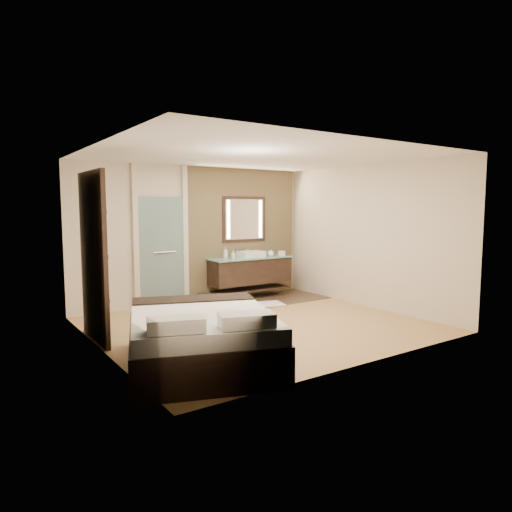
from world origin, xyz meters
TOP-DOWN VIEW (x-y plane):
  - floor at (0.00, 0.00)m, footprint 5.00×5.00m
  - tile_strip at (0.60, 1.60)m, footprint 3.80×1.30m
  - stone_wall at (1.10, 2.21)m, footprint 2.60×0.08m
  - vanity at (1.10, 1.92)m, footprint 1.85×0.55m
  - mirror_unit at (1.10, 2.16)m, footprint 1.06×0.04m
  - frosted_door at (-0.75, 2.20)m, footprint 1.10×0.12m
  - shoji_partition at (-2.43, 0.60)m, footprint 0.06×1.20m
  - bed at (-1.65, -1.16)m, footprint 2.27×2.52m
  - bath_mat at (0.93, 1.16)m, footprint 0.82×0.65m
  - waste_bin at (-0.09, 1.85)m, footprint 0.20×0.20m
  - tissue_box at (1.82, 1.79)m, footprint 0.16×0.16m
  - soap_bottle_a at (0.51, 1.94)m, footprint 0.11×0.11m
  - soap_bottle_b at (0.70, 1.96)m, footprint 0.10×0.10m
  - soap_bottle_c at (1.54, 1.80)m, footprint 0.14×0.14m
  - cup at (1.67, 2.00)m, footprint 0.13×0.13m

SIDE VIEW (x-z plane):
  - floor at x=0.00m, z-range 0.00..0.00m
  - tile_strip at x=0.60m, z-range 0.00..0.01m
  - bath_mat at x=0.93m, z-range 0.01..0.03m
  - waste_bin at x=-0.09m, z-range 0.00..0.23m
  - bed at x=-1.65m, z-range -0.07..0.73m
  - vanity at x=1.10m, z-range 0.14..1.02m
  - cup at x=1.67m, z-range 0.86..0.96m
  - tissue_box at x=1.82m, z-range 0.86..0.97m
  - soap_bottle_c at x=1.54m, z-range 0.86..1.01m
  - soap_bottle_b at x=0.70m, z-range 0.86..1.03m
  - soap_bottle_a at x=0.51m, z-range 0.86..1.10m
  - frosted_door at x=-0.75m, z-range -0.21..2.49m
  - shoji_partition at x=-2.43m, z-range 0.01..2.41m
  - stone_wall at x=1.10m, z-range 0.00..2.70m
  - mirror_unit at x=1.10m, z-range 1.17..2.13m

